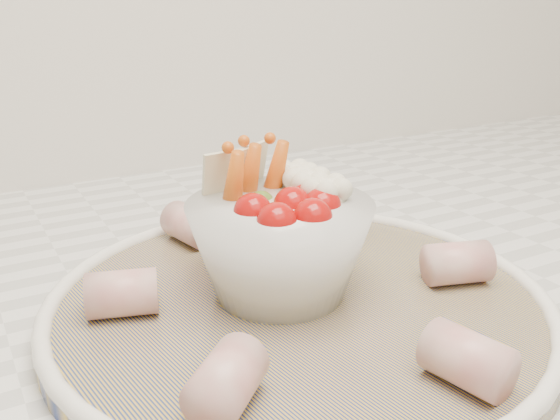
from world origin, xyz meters
TOP-DOWN VIEW (x-y plane):
  - serving_platter at (-0.04, 1.34)m, footprint 0.41×0.41m
  - veggie_bowl at (-0.04, 1.35)m, footprint 0.13×0.13m
  - cured_meat_rolls at (-0.04, 1.34)m, footprint 0.29×0.32m

SIDE VIEW (x-z plane):
  - serving_platter at x=-0.04m, z-range 0.92..0.94m
  - cured_meat_rolls at x=-0.04m, z-range 0.94..0.97m
  - veggie_bowl at x=-0.04m, z-range 0.92..1.03m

